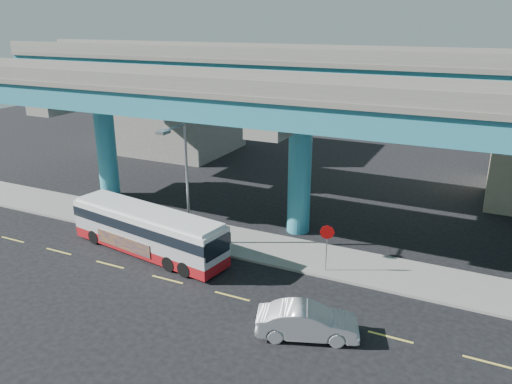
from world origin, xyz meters
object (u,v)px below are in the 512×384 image
at_px(transit_bus, 148,229).
at_px(stop_sign, 327,238).
at_px(sedan, 307,322).
at_px(parked_car, 129,210).
at_px(street_lamp, 181,168).

relative_size(transit_bus, stop_sign, 4.06).
distance_m(sedan, stop_sign, 6.27).
bearing_deg(parked_car, sedan, -114.08).
bearing_deg(stop_sign, parked_car, 179.58).
height_order(sedan, stop_sign, stop_sign).
distance_m(parked_car, stop_sign, 15.08).
relative_size(sedan, street_lamp, 0.62).
height_order(transit_bus, sedan, transit_bus).
xyz_separation_m(sedan, parked_car, (-16.06, 7.52, -0.01)).
bearing_deg(parked_car, stop_sign, -94.74).
xyz_separation_m(transit_bus, stop_sign, (10.44, 2.18, 0.60)).
distance_m(transit_bus, parked_car, 5.87).
relative_size(street_lamp, stop_sign, 2.84).
xyz_separation_m(sedan, stop_sign, (-1.12, 6.01, 1.38)).
distance_m(transit_bus, street_lamp, 4.24).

